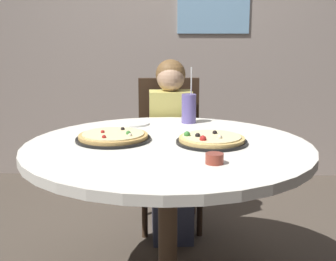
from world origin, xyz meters
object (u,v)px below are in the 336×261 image
(pizza_cheese, at_px, (113,137))
(chair_wooden, at_px, (170,143))
(plate_small, at_px, (133,124))
(soda_cup, at_px, (189,108))
(dining_table, at_px, (168,163))
(sauce_bowl, at_px, (215,159))
(diner_child, at_px, (171,158))
(pizza_veggie, at_px, (211,140))

(pizza_cheese, bearing_deg, chair_wooden, 73.29)
(pizza_cheese, xyz_separation_m, plate_small, (0.05, 0.36, -0.01))
(pizza_cheese, height_order, soda_cup, soda_cup)
(dining_table, bearing_deg, sauce_bowl, -58.76)
(diner_child, height_order, plate_small, diner_child)
(chair_wooden, xyz_separation_m, diner_child, (0.01, -0.18, -0.05))
(plate_small, bearing_deg, chair_wooden, 66.99)
(sauce_bowl, relative_size, plate_small, 0.39)
(soda_cup, bearing_deg, sauce_bowl, -84.24)
(pizza_cheese, xyz_separation_m, soda_cup, (0.36, 0.42, 0.07))
(pizza_cheese, distance_m, sauce_bowl, 0.57)
(pizza_veggie, relative_size, plate_small, 1.79)
(dining_table, distance_m, diner_child, 0.72)
(soda_cup, relative_size, plate_small, 1.71)
(plate_small, bearing_deg, sauce_bowl, -62.17)
(dining_table, relative_size, diner_child, 1.19)
(diner_child, bearing_deg, sauce_bowl, -79.92)
(diner_child, distance_m, pizza_veggie, 0.77)
(dining_table, distance_m, pizza_cheese, 0.28)
(pizza_cheese, bearing_deg, diner_child, 67.85)
(pizza_veggie, height_order, soda_cup, soda_cup)
(chair_wooden, bearing_deg, soda_cup, -74.32)
(chair_wooden, distance_m, pizza_veggie, 0.92)
(sauce_bowl, distance_m, plate_small, 0.82)
(sauce_bowl, height_order, plate_small, sauce_bowl)
(dining_table, xyz_separation_m, soda_cup, (0.11, 0.48, 0.17))
(dining_table, height_order, chair_wooden, chair_wooden)
(pizza_cheese, height_order, sauce_bowl, pizza_cheese)
(dining_table, bearing_deg, diner_child, 89.49)
(diner_child, relative_size, sauce_bowl, 15.46)
(dining_table, bearing_deg, pizza_cheese, 166.52)
(pizza_veggie, bearing_deg, plate_small, 133.92)
(plate_small, bearing_deg, diner_child, 52.85)
(chair_wooden, bearing_deg, diner_child, -85.72)
(pizza_veggie, xyz_separation_m, pizza_cheese, (-0.45, 0.05, -0.00))
(pizza_cheese, bearing_deg, pizza_veggie, -6.03)
(diner_child, bearing_deg, pizza_cheese, -112.15)
(diner_child, distance_m, soda_cup, 0.42)
(dining_table, relative_size, pizza_cheese, 3.71)
(pizza_veggie, xyz_separation_m, sauce_bowl, (-0.01, -0.32, 0.00))
(diner_child, bearing_deg, chair_wooden, 94.28)
(dining_table, height_order, sauce_bowl, sauce_bowl)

